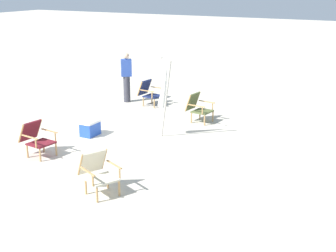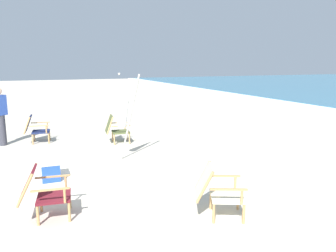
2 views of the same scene
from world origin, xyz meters
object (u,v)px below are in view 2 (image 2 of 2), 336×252
Objects in this scene: umbrella_furled_white at (127,104)px; cooler_box at (51,169)px; beach_chair_far_center at (35,128)px; beach_chair_back_left at (115,128)px; person_near_chairs at (0,116)px; beach_chair_front_right at (216,189)px; beach_chair_mid_center at (42,191)px.

umbrella_furled_white reaches higher than cooler_box.
beach_chair_far_center is at bearing -176.20° from cooler_box.
person_near_chairs reaches higher than beach_chair_back_left.
beach_chair_mid_center is (-0.94, -2.43, -0.00)m from beach_chair_front_right.
cooler_box is at bearing -67.73° from umbrella_furled_white.
beach_chair_back_left reaches higher than beach_chair_far_center.
beach_chair_back_left is 1.97m from umbrella_furled_white.
beach_chair_far_center reaches higher than cooler_box.
beach_chair_back_left is 0.91× the size of beach_chair_front_right.
beach_chair_mid_center is at bearing -26.83° from beach_chair_back_left.
beach_chair_mid_center is 1.76m from cooler_box.
beach_chair_far_center is 3.42m from cooler_box.
beach_chair_mid_center is 1.63× the size of cooler_box.
beach_chair_far_center is at bearing -113.30° from beach_chair_back_left.
person_near_chairs reaches higher than beach_chair_mid_center.
beach_chair_front_right is at bearing 39.83° from cooler_box.
beach_chair_front_right is 0.55× the size of person_near_chairs.
beach_chair_far_center is 3.47m from umbrella_furled_white.
beach_chair_back_left is at bearing 153.17° from beach_chair_mid_center.
beach_chair_far_center is 0.39× the size of umbrella_furled_white.
beach_chair_back_left is at bearing 72.47° from person_near_chairs.
cooler_box is at bearing -140.17° from beach_chair_front_right.
umbrella_furled_white reaches higher than person_near_chairs.
beach_chair_front_right is 0.43× the size of umbrella_furled_white.
beach_chair_mid_center is (4.20, -2.13, -0.01)m from beach_chair_back_left.
umbrella_furled_white is at bearing -4.15° from beach_chair_back_left.
cooler_box is at bearing 3.80° from beach_chair_far_center.
beach_chair_back_left reaches higher than beach_chair_front_right.
beach_chair_back_left is 1.01× the size of beach_chair_far_center.
umbrella_furled_white is 2.26m from cooler_box.
umbrella_furled_white is at bearing 47.09° from person_near_chairs.
person_near_chairs reaches higher than cooler_box.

